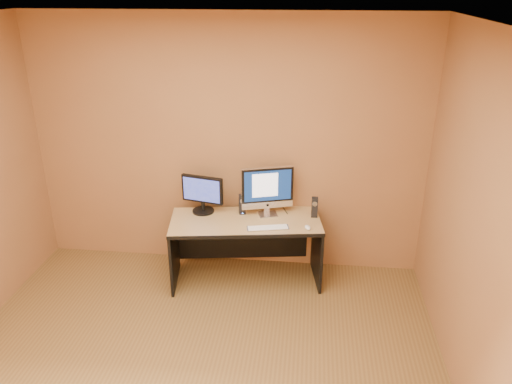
% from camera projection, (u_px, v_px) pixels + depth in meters
% --- Properties ---
extents(walls, '(4.00, 4.00, 2.60)m').
position_uv_depth(walls, '(174.00, 242.00, 3.20)').
color(walls, '#8F5F39').
rests_on(walls, ground).
extents(ceiling, '(4.00, 4.00, 0.00)m').
position_uv_depth(ceiling, '(159.00, 30.00, 2.69)').
color(ceiling, white).
rests_on(ceiling, walls).
extents(desk, '(1.55, 0.86, 0.68)m').
position_uv_depth(desk, '(246.00, 250.00, 5.02)').
color(desk, tan).
rests_on(desk, ground).
extents(imac, '(0.56, 0.34, 0.50)m').
position_uv_depth(imac, '(268.00, 192.00, 4.90)').
color(imac, silver).
rests_on(imac, desk).
extents(second_monitor, '(0.48, 0.31, 0.39)m').
position_uv_depth(second_monitor, '(203.00, 194.00, 4.99)').
color(second_monitor, black).
rests_on(second_monitor, desk).
extents(speaker_left, '(0.08, 0.08, 0.20)m').
position_uv_depth(speaker_left, '(242.00, 204.00, 4.99)').
color(speaker_left, black).
rests_on(speaker_left, desk).
extents(speaker_right, '(0.06, 0.07, 0.20)m').
position_uv_depth(speaker_right, '(315.00, 207.00, 4.92)').
color(speaker_right, black).
rests_on(speaker_right, desk).
extents(keyboard, '(0.41, 0.19, 0.02)m').
position_uv_depth(keyboard, '(268.00, 228.00, 4.72)').
color(keyboard, '#BCBCC1').
rests_on(keyboard, desk).
extents(mouse, '(0.08, 0.11, 0.03)m').
position_uv_depth(mouse, '(308.00, 227.00, 4.71)').
color(mouse, white).
rests_on(mouse, desk).
extents(cable_a, '(0.07, 0.19, 0.01)m').
position_uv_depth(cable_a, '(285.00, 210.00, 5.10)').
color(cable_a, black).
rests_on(cable_a, desk).
extents(cable_b, '(0.08, 0.15, 0.01)m').
position_uv_depth(cable_b, '(266.00, 209.00, 5.12)').
color(cable_b, black).
rests_on(cable_b, desk).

